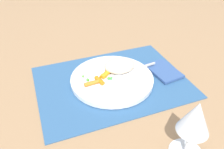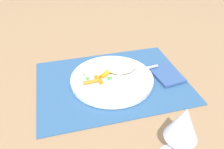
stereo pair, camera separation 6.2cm
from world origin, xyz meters
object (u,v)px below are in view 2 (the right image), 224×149
Objects in this scene: carrot_portion at (102,76)px; plate at (112,79)px; rice_mound at (121,66)px; wine_glass at (183,126)px; fork at (124,73)px; napkin at (166,74)px.

plate is at bearing 176.79° from carrot_portion.
wine_glass is at bearing 94.49° from rice_mound.
napkin is (-0.14, 0.02, -0.01)m from fork.
carrot_portion is 0.22m from napkin.
rice_mound reaches higher than carrot_portion.
carrot_portion is 0.50× the size of fork.
rice_mound reaches higher than napkin.
napkin is at bearing -112.17° from wine_glass.
carrot_portion reaches higher than napkin.
fork is at bearing -86.35° from wine_glass.
napkin is (-0.14, 0.04, -0.03)m from rice_mound.
carrot_portion is (0.07, 0.03, -0.01)m from rice_mound.
wine_glass reaches higher than fork.
fork is (-0.08, -0.00, -0.00)m from carrot_portion.
carrot_portion is at bearing -72.70° from wine_glass.
rice_mound is 1.01× the size of carrot_portion.
plate is 0.04m from carrot_portion.
plate is 2.60× the size of carrot_portion.
napkin is at bearing 164.18° from rice_mound.
rice_mound is at bearing -15.82° from napkin.
rice_mound is 0.07m from carrot_portion.
wine_glass is (-0.06, 0.31, 0.09)m from plate.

